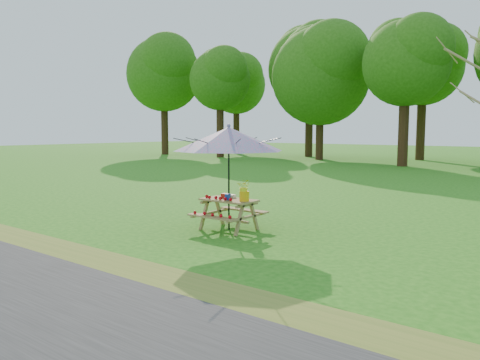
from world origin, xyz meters
The scene contains 8 objects.
ground centered at (0.00, 0.00, 0.00)m, with size 120.00×120.00×0.00m, color #247115.
drygrass_strip centered at (0.00, -2.80, 0.00)m, with size 120.00×1.20×0.01m, color olive.
treeline centered at (0.00, 22.00, 8.00)m, with size 60.00×12.00×16.00m, color #285F10, non-canonical shape.
picnic_table centered at (-0.19, 0.50, 0.33)m, with size 1.20×1.32×0.67m.
patio_umbrella centered at (-0.19, 0.50, 1.95)m, with size 2.54×2.54×2.27m.
produce_bins centered at (-0.23, 0.53, 0.72)m, with size 0.36×0.42×0.13m.
tomatoes_row centered at (-0.34, 0.32, 0.71)m, with size 0.77×0.13×0.07m, color red, non-canonical shape.
flower_bucket centered at (0.25, 0.47, 0.91)m, with size 0.35×0.33×0.45m.
Camera 1 is at (6.02, -7.20, 2.14)m, focal length 35.00 mm.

